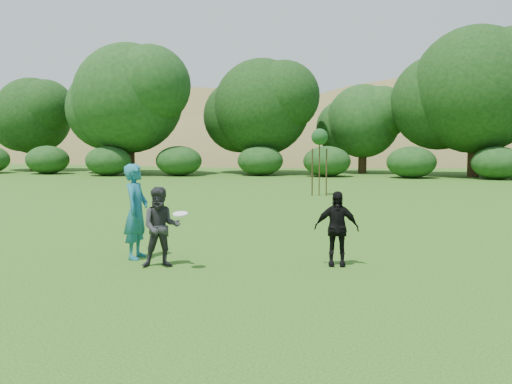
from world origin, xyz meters
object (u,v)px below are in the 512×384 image
at_px(player_black, 336,228).
at_px(sapling, 320,139).
at_px(player_teal, 136,211).
at_px(player_grey, 161,227).

xyz_separation_m(player_black, sapling, (-1.11, 13.62, 1.71)).
bearing_deg(player_black, sapling, 91.77).
bearing_deg(player_teal, sapling, -12.84).
height_order(player_black, sapling, sapling).
distance_m(player_grey, sapling, 14.52).
relative_size(player_grey, sapling, 0.52).
distance_m(player_teal, player_black, 3.96).
xyz_separation_m(player_grey, sapling, (2.10, 14.27, 1.67)).
height_order(player_teal, player_grey, player_teal).
distance_m(player_black, sapling, 13.78).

